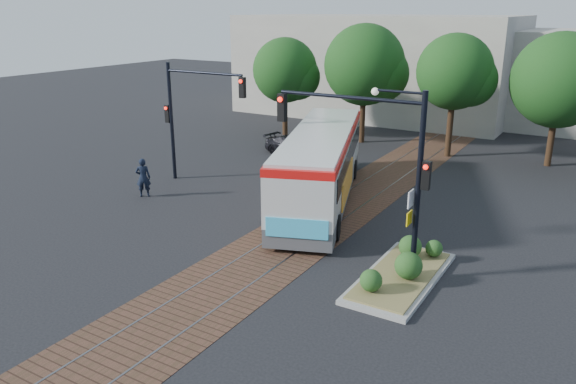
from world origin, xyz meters
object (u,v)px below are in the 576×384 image
Objects in this scene: traffic_island at (403,270)px; parked_car at (294,146)px; city_bus at (321,163)px; signal_pole_left at (188,107)px; signal_pole_main at (383,153)px; officer at (143,178)px.

traffic_island is 1.32× the size of parked_car.
signal_pole_left reaches higher than city_bus.
city_bus is 8.36m from traffic_island.
parked_car is at bearing 108.56° from city_bus.
city_bus is 8.72m from parked_car.
signal_pole_main reaches higher than parked_car.
city_bus is at bearing 137.22° from traffic_island.
signal_pole_main is at bearing 174.64° from traffic_island.
officer reaches higher than parked_car.
city_bus is 6.70× the size of officer.
signal_pole_left reaches higher than traffic_island.
signal_pole_main is at bearing -128.49° from parked_car.
signal_pole_main is 3.21× the size of officer.
parked_car is (-11.42, 12.32, 0.24)m from traffic_island.
parked_car reaches higher than traffic_island.
traffic_island is 0.87× the size of signal_pole_main.
signal_pole_left is at bearing 159.64° from traffic_island.
signal_pole_main is (-0.96, 0.09, 3.83)m from traffic_island.
signal_pole_left is at bearing 158.55° from signal_pole_main.
signal_pole_main is 13.09m from officer.
parked_car is at bearing -140.40° from officer.
signal_pole_main is at bearing -21.45° from signal_pole_left.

